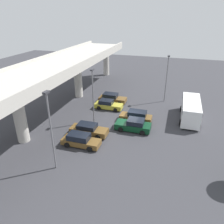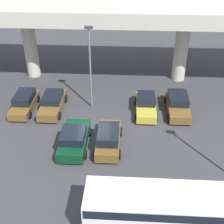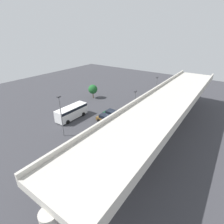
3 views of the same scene
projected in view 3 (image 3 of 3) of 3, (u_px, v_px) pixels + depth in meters
ground_plane at (112, 121)px, 39.06m from camera, size 103.56×103.56×0.00m
highway_overpass at (166, 105)px, 30.28m from camera, size 49.75×7.95×8.10m
parked_car_0 at (144, 112)px, 41.71m from camera, size 1.99×4.60×1.52m
parked_car_1 at (139, 116)px, 39.74m from camera, size 2.05×4.88×1.50m
parked_car_2 at (112, 114)px, 40.39m from camera, size 2.25×4.70×1.63m
parked_car_3 at (106, 119)px, 38.31m from camera, size 2.03×4.57×1.63m
parked_car_4 at (118, 133)px, 33.30m from camera, size 2.01×4.52×1.50m
parked_car_5 at (110, 140)px, 31.01m from camera, size 2.15×4.73×1.58m
shuttle_bus at (72, 112)px, 39.55m from camera, size 7.75×2.80×2.83m
lamp_post_near_aisle at (135, 106)px, 35.13m from camera, size 0.70×0.35×7.75m
lamp_post_mid_lot at (156, 91)px, 42.93m from camera, size 0.70×0.35×8.31m
lamp_post_by_overpass at (61, 114)px, 31.58m from camera, size 0.70×0.35×8.06m
tree_front_left at (93, 89)px, 51.08m from camera, size 2.67×2.67×4.04m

